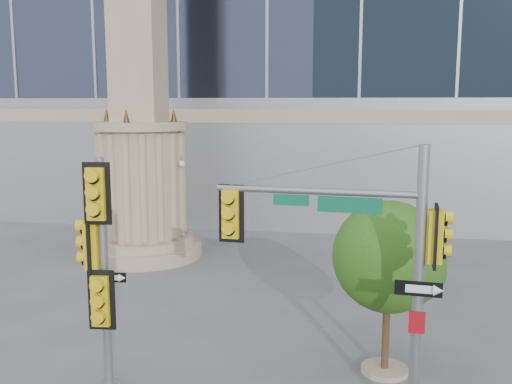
# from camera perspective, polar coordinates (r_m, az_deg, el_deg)

# --- Properties ---
(ground) EXTENTS (120.00, 120.00, 0.00)m
(ground) POSITION_cam_1_polar(r_m,az_deg,el_deg) (12.71, 0.70, -18.19)
(ground) COLOR #545456
(ground) RESTS_ON ground
(monument) EXTENTS (4.40, 4.40, 16.60)m
(monument) POSITION_cam_1_polar(r_m,az_deg,el_deg) (21.61, -11.56, 8.01)
(monument) COLOR tan
(monument) RESTS_ON ground
(main_signal_pole) EXTENTS (3.95, 0.70, 5.12)m
(main_signal_pole) POSITION_cam_1_polar(r_m,az_deg,el_deg) (10.11, 10.76, -6.26)
(main_signal_pole) COLOR slate
(main_signal_pole) RESTS_ON ground
(secondary_signal_pole) EXTENTS (0.84, 0.62, 4.76)m
(secondary_signal_pole) POSITION_cam_1_polar(r_m,az_deg,el_deg) (11.54, -15.40, -6.44)
(secondary_signal_pole) COLOR slate
(secondary_signal_pole) RESTS_ON ground
(street_tree) EXTENTS (2.42, 2.37, 3.78)m
(street_tree) POSITION_cam_1_polar(r_m,az_deg,el_deg) (12.43, 13.31, -6.75)
(street_tree) COLOR tan
(street_tree) RESTS_ON ground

